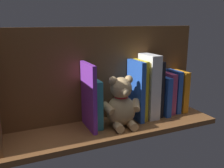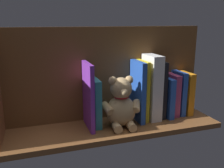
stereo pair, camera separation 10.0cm
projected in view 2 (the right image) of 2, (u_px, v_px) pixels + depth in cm
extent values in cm
cube|color=brown|center=(112.00, 128.00, 104.33)|extent=(90.33, 24.52, 2.20)
cube|color=brown|center=(105.00, 74.00, 108.31)|extent=(90.33, 1.50, 39.99)
cube|color=orange|center=(185.00, 93.00, 116.25)|extent=(2.93, 10.52, 19.33)
cube|color=blue|center=(179.00, 93.00, 115.25)|extent=(2.39, 10.20, 19.89)
cube|color=#B23F72|center=(172.00, 95.00, 114.21)|extent=(2.84, 10.39, 18.98)
cube|color=blue|center=(166.00, 97.00, 112.49)|extent=(2.55, 12.05, 17.89)
cube|color=black|center=(159.00, 89.00, 111.24)|extent=(1.88, 10.75, 25.26)
cube|color=white|center=(152.00, 87.00, 108.85)|extent=(4.92, 12.09, 28.24)
cube|color=yellow|center=(143.00, 90.00, 108.31)|extent=(1.52, 11.38, 25.98)
cube|color=blue|center=(138.00, 91.00, 106.79)|extent=(2.04, 12.90, 26.02)
ellipsoid|color=tan|center=(121.00, 111.00, 102.38)|extent=(13.10, 11.95, 12.76)
sphere|color=tan|center=(121.00, 88.00, 99.98)|extent=(8.77, 8.77, 8.77)
sphere|color=tan|center=(129.00, 80.00, 99.87)|extent=(3.39, 3.39, 3.39)
sphere|color=tan|center=(113.00, 81.00, 98.46)|extent=(3.39, 3.39, 3.39)
sphere|color=#DBB77F|center=(124.00, 92.00, 96.62)|extent=(3.39, 3.39, 3.39)
cylinder|color=tan|center=(136.00, 106.00, 101.61)|extent=(5.40, 6.95, 4.72)
cylinder|color=tan|center=(107.00, 108.00, 99.02)|extent=(4.47, 6.82, 4.72)
cylinder|color=tan|center=(131.00, 126.00, 99.03)|extent=(3.83, 5.09, 3.39)
cylinder|color=tan|center=(117.00, 127.00, 97.80)|extent=(3.83, 5.09, 3.39)
torus|color=red|center=(121.00, 97.00, 100.85)|extent=(6.35, 6.35, 1.00)
cube|color=teal|center=(95.00, 102.00, 102.29)|extent=(2.69, 12.06, 19.71)
cube|color=purple|center=(88.00, 96.00, 99.19)|extent=(1.61, 14.91, 26.60)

